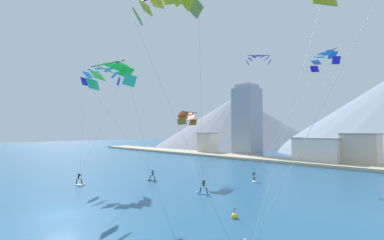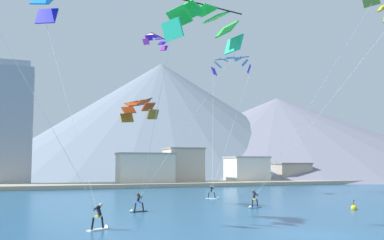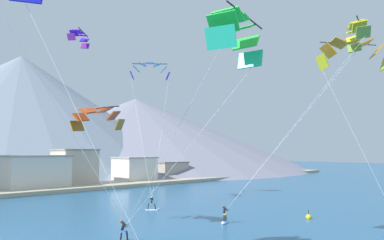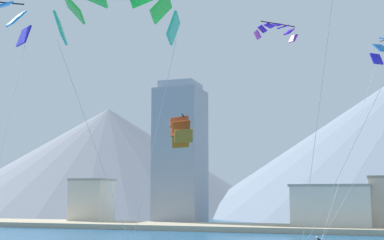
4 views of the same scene
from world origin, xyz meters
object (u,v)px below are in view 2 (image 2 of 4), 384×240
parafoil_kite_far_right (231,64)px  parafoil_kite_distant_high_outer (156,40)px  parafoil_kite_mid_center (204,23)px  kitesurfer_far_right (213,195)px  parafoil_kite_distant_low_drift (138,108)px  kitesurfer_near_trail (253,203)px  parafoil_kite_near_trail (377,2)px  race_marker_buoy (354,208)px  kitesurfer_far_left (101,221)px  kitesurfer_mid_center (137,206)px

parafoil_kite_far_right → parafoil_kite_distant_high_outer: (-11.56, -0.11, 2.53)m
parafoil_kite_mid_center → kitesurfer_far_right: bearing=66.1°
kitesurfer_far_right → parafoil_kite_distant_low_drift: 14.43m
kitesurfer_near_trail → parafoil_kite_distant_low_drift: parafoil_kite_distant_low_drift is taller
parafoil_kite_far_right → parafoil_kite_distant_high_outer: parafoil_kite_distant_high_outer is taller
parafoil_kite_near_trail → race_marker_buoy: size_ratio=16.37×
kitesurfer_far_left → parafoil_kite_near_trail: size_ratio=0.11×
kitesurfer_far_left → parafoil_kite_distant_low_drift: size_ratio=0.34×
kitesurfer_near_trail → parafoil_kite_distant_low_drift: (-9.68, 6.59, 9.36)m
parafoil_kite_mid_center → race_marker_buoy: (15.84, 3.50, -14.37)m
parafoil_kite_distant_low_drift → race_marker_buoy: parafoil_kite_distant_low_drift is taller
kitesurfer_far_right → parafoil_kite_mid_center: bearing=-113.9°
parafoil_kite_near_trail → parafoil_kite_far_right: bearing=87.9°
parafoil_kite_mid_center → parafoil_kite_far_right: 32.20m
kitesurfer_mid_center → parafoil_kite_distant_low_drift: size_ratio=0.34×
parafoil_kite_mid_center → parafoil_kite_distant_low_drift: (-1.77, 14.37, -4.66)m
parafoil_kite_mid_center → race_marker_buoy: size_ratio=14.09×
kitesurfer_far_right → parafoil_kite_near_trail: bearing=-74.9°
parafoil_kite_mid_center → parafoil_kite_near_trail: bearing=-9.8°
kitesurfer_far_right → race_marker_buoy: bearing=-63.4°
kitesurfer_near_trail → parafoil_kite_mid_center: parafoil_kite_mid_center is taller
kitesurfer_far_left → parafoil_kite_distant_high_outer: bearing=69.3°
parafoil_kite_distant_low_drift → race_marker_buoy: size_ratio=5.12×
kitesurfer_near_trail → kitesurfer_mid_center: 11.03m
kitesurfer_near_trail → race_marker_buoy: bearing=-28.3°
kitesurfer_near_trail → kitesurfer_far_left: bearing=-150.9°
kitesurfer_far_left → race_marker_buoy: (23.20, 4.22, -0.40)m
kitesurfer_mid_center → parafoil_kite_far_right: size_ratio=0.09×
kitesurfer_far_left → parafoil_kite_distant_high_outer: (10.87, 28.74, 20.78)m
kitesurfer_far_left → parafoil_kite_far_right: 40.85m
parafoil_kite_distant_low_drift → kitesurfer_far_right: bearing=23.0°
parafoil_kite_distant_high_outer → kitesurfer_near_trail: bearing=-77.8°
kitesurfer_far_right → parafoil_kite_distant_high_outer: (-4.75, 9.38, 20.90)m
parafoil_kite_mid_center → race_marker_buoy: parafoil_kite_mid_center is taller
kitesurfer_mid_center → kitesurfer_far_left: size_ratio=0.99×
kitesurfer_mid_center → parafoil_kite_mid_center: parafoil_kite_mid_center is taller
race_marker_buoy → parafoil_kite_distant_low_drift: bearing=148.3°
kitesurfer_mid_center → parafoil_kite_mid_center: bearing=-69.3°
kitesurfer_far_left → parafoil_kite_distant_low_drift: (5.58, 15.09, 9.32)m
kitesurfer_far_left → kitesurfer_near_trail: bearing=29.1°
parafoil_kite_distant_high_outer → parafoil_kite_near_trail: bearing=-71.1°
race_marker_buoy → kitesurfer_far_left: bearing=-169.7°
kitesurfer_mid_center → parafoil_kite_far_right: parafoil_kite_far_right is taller
parafoil_kite_far_right → race_marker_buoy: (0.77, -24.63, -18.66)m
parafoil_kite_distant_low_drift → parafoil_kite_mid_center: bearing=-83.0°
kitesurfer_far_left → race_marker_buoy: bearing=10.3°
kitesurfer_mid_center → race_marker_buoy: kitesurfer_mid_center is taller
parafoil_kite_distant_high_outer → kitesurfer_mid_center: bearing=-108.5°
kitesurfer_mid_center → parafoil_kite_distant_high_outer: 29.49m
parafoil_kite_near_trail → parafoil_kite_distant_low_drift: 24.09m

